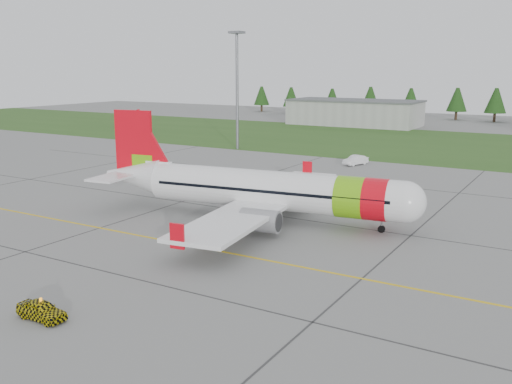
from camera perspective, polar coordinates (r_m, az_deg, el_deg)
The scene contains 9 objects.
ground at distance 38.44m, azimuth -8.14°, elevation -9.54°, with size 320.00×320.00×0.00m, color gray.
aircraft at distance 54.03m, azimuth 0.84°, elevation 0.20°, with size 32.98×30.65×10.01m.
follow_me_car at distance 35.36m, azimuth -20.78°, elevation -9.38°, with size 1.32×1.11×3.27m, color #D7C70B.
service_van at distance 86.43m, azimuth 9.95°, elevation 4.12°, with size 1.53×1.44×4.37m, color white.
grass_strip at distance 112.84m, azimuth 18.90°, elevation 4.41°, with size 320.00×50.00×0.03m, color #30561E.
taxi_guideline at distance 44.53m, azimuth -1.67°, elevation -6.30°, with size 120.00×0.25×0.02m, color gold.
hangar_west at distance 147.77m, azimuth 9.80°, elevation 7.77°, with size 32.00×14.00×6.00m, color #A8A8A3.
floodlight_mast at distance 101.66m, azimuth -1.90°, elevation 9.92°, with size 0.50×0.50×20.00m, color slate.
treeline at distance 167.42m, azimuth 23.10°, elevation 8.18°, with size 160.00×8.00×10.00m, color #1C3F14, non-canonical shape.
Camera 1 is at (22.62, -27.63, 14.22)m, focal length 40.00 mm.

